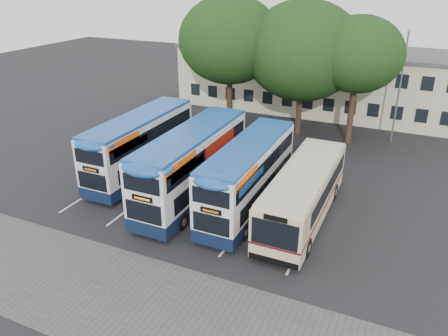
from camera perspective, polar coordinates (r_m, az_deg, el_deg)
ground at (r=22.63m, az=0.49°, el=-11.01°), size 120.00×120.00×0.00m
paving_strip at (r=20.06m, az=-11.14°, el=-16.97°), size 40.00×6.00×0.01m
bay_lines at (r=27.85m, az=-2.36°, el=-3.69°), size 14.12×11.00×0.01m
depot_building at (r=45.58m, az=14.75°, el=11.00°), size 32.40×8.40×6.20m
lamp_post at (r=37.72m, az=22.06°, el=10.37°), size 0.25×1.05×9.06m
tree_left at (r=38.17m, az=0.76°, el=16.38°), size 8.63×8.63×11.46m
tree_mid at (r=37.31m, az=10.30°, el=14.82°), size 9.52×9.52×11.19m
tree_right at (r=36.09m, az=17.14°, el=13.98°), size 6.93×6.93×10.18m
bus_dd_left at (r=30.46m, az=-10.77°, el=3.27°), size 2.48×10.24×4.26m
bus_dd_mid at (r=26.65m, az=-4.09°, el=0.78°), size 2.60×10.71×4.46m
bus_dd_right at (r=25.53m, az=3.25°, el=-0.71°), size 2.42×10.00×4.17m
bus_single at (r=25.10m, az=10.43°, el=-2.93°), size 2.65×10.41×3.11m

